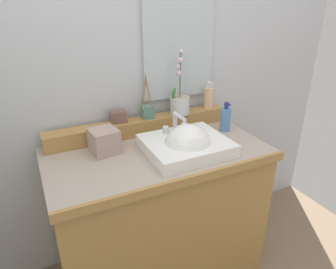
% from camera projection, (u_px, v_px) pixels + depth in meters
% --- Properties ---
extents(wall_back, '(2.87, 0.20, 2.66)m').
position_uv_depth(wall_back, '(126.00, 38.00, 1.71)').
color(wall_back, silver).
rests_on(wall_back, ground).
extents(vanity_cabinet, '(1.13, 0.61, 0.82)m').
position_uv_depth(vanity_cabinet, '(158.00, 214.00, 1.75)').
color(vanity_cabinet, '#AA7C42').
rests_on(vanity_cabinet, ground).
extents(back_ledge, '(1.06, 0.10, 0.09)m').
position_uv_depth(back_ledge, '(140.00, 126.00, 1.76)').
color(back_ledge, '#AA7C42').
rests_on(back_ledge, vanity_cabinet).
extents(sink_basin, '(0.41, 0.36, 0.27)m').
position_uv_depth(sink_basin, '(187.00, 147.00, 1.55)').
color(sink_basin, white).
rests_on(sink_basin, vanity_cabinet).
extents(potted_plant, '(0.12, 0.12, 0.37)m').
position_uv_depth(potted_plant, '(180.00, 102.00, 1.80)').
color(potted_plant, silver).
rests_on(potted_plant, back_ledge).
extents(soap_dispenser, '(0.06, 0.06, 0.16)m').
position_uv_depth(soap_dispenser, '(209.00, 97.00, 1.89)').
color(soap_dispenser, '#E4B88C').
rests_on(soap_dispenser, back_ledge).
extents(reed_diffuser, '(0.08, 0.10, 0.26)m').
position_uv_depth(reed_diffuser, '(147.00, 111.00, 1.74)').
color(reed_diffuser, slate).
rests_on(reed_diffuser, back_ledge).
extents(trinket_box, '(0.09, 0.08, 0.06)m').
position_uv_depth(trinket_box, '(118.00, 116.00, 1.69)').
color(trinket_box, brown).
rests_on(trinket_box, back_ledge).
extents(lotion_bottle, '(0.06, 0.06, 0.17)m').
position_uv_depth(lotion_bottle, '(225.00, 119.00, 1.79)').
color(lotion_bottle, '#5282BB').
rests_on(lotion_bottle, vanity_cabinet).
extents(tissue_box, '(0.14, 0.14, 0.12)m').
position_uv_depth(tissue_box, '(104.00, 141.00, 1.54)').
color(tissue_box, tan).
rests_on(tissue_box, vanity_cabinet).
extents(mirror, '(0.44, 0.02, 0.63)m').
position_uv_depth(mirror, '(179.00, 43.00, 1.73)').
color(mirror, silver).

